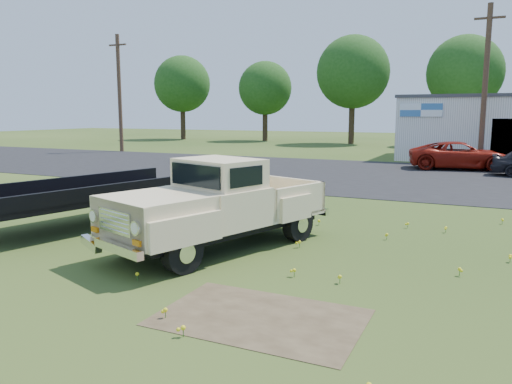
% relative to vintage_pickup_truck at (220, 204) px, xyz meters
% --- Properties ---
extents(ground, '(140.00, 140.00, 0.00)m').
position_rel_vintage_pickup_truck_xyz_m(ground, '(0.94, -0.16, -1.01)').
color(ground, '#294215').
rests_on(ground, ground).
extents(asphalt_lot, '(90.00, 14.00, 0.02)m').
position_rel_vintage_pickup_truck_xyz_m(asphalt_lot, '(0.94, 14.84, -1.01)').
color(asphalt_lot, black).
rests_on(asphalt_lot, ground).
extents(dirt_patch_a, '(3.00, 2.00, 0.01)m').
position_rel_vintage_pickup_truck_xyz_m(dirt_patch_a, '(2.44, -3.16, -1.01)').
color(dirt_patch_a, '#453624').
rests_on(dirt_patch_a, ground).
extents(dirt_patch_b, '(2.20, 1.60, 0.01)m').
position_rel_vintage_pickup_truck_xyz_m(dirt_patch_b, '(-1.06, 3.34, -1.01)').
color(dirt_patch_b, '#453624').
rests_on(dirt_patch_b, ground).
extents(utility_pole_west, '(1.60, 0.30, 9.00)m').
position_rel_vintage_pickup_truck_xyz_m(utility_pole_west, '(-21.06, 21.84, 3.59)').
color(utility_pole_west, '#3F281D').
rests_on(utility_pole_west, ground).
extents(utility_pole_mid, '(1.60, 0.30, 9.00)m').
position_rel_vintage_pickup_truck_xyz_m(utility_pole_mid, '(4.94, 21.84, 3.59)').
color(utility_pole_mid, '#3F281D').
rests_on(utility_pole_mid, ground).
extents(treeline_a, '(6.40, 6.40, 9.52)m').
position_rel_vintage_pickup_truck_xyz_m(treeline_a, '(-27.06, 39.84, 5.29)').
color(treeline_a, '#362618').
rests_on(treeline_a, ground).
extents(treeline_b, '(5.76, 5.76, 8.57)m').
position_rel_vintage_pickup_truck_xyz_m(treeline_b, '(-17.06, 40.84, 4.65)').
color(treeline_b, '#362618').
rests_on(treeline_b, ground).
extents(treeline_c, '(7.04, 7.04, 10.47)m').
position_rel_vintage_pickup_truck_xyz_m(treeline_c, '(-7.06, 39.34, 5.92)').
color(treeline_c, '#362618').
rests_on(treeline_c, ground).
extents(treeline_d, '(6.72, 6.72, 10.00)m').
position_rel_vintage_pickup_truck_xyz_m(treeline_d, '(2.94, 40.34, 5.60)').
color(treeline_d, '#362618').
rests_on(treeline_d, ground).
extents(vintage_pickup_truck, '(3.89, 5.99, 2.03)m').
position_rel_vintage_pickup_truck_xyz_m(vintage_pickup_truck, '(0.00, 0.00, 0.00)').
color(vintage_pickup_truck, beige).
rests_on(vintage_pickup_truck, ground).
extents(flatbed_trailer, '(4.03, 7.33, 1.90)m').
position_rel_vintage_pickup_truck_xyz_m(flatbed_trailer, '(-4.40, 0.62, -0.06)').
color(flatbed_trailer, black).
rests_on(flatbed_trailer, ground).
extents(red_pickup, '(5.68, 3.44, 1.47)m').
position_rel_vintage_pickup_truck_xyz_m(red_pickup, '(4.00, 19.40, -0.28)').
color(red_pickup, maroon).
rests_on(red_pickup, ground).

